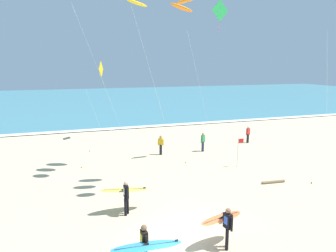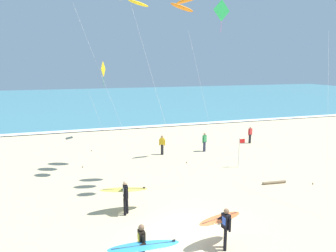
{
  "view_description": "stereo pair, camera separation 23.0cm",
  "coord_description": "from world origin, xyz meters",
  "px_view_note": "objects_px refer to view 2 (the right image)",
  "views": [
    {
      "loc": [
        -4.38,
        -10.26,
        7.07
      ],
      "look_at": [
        0.38,
        4.52,
        3.88
      ],
      "focal_mm": 31.88,
      "sensor_mm": 36.0,
      "label": 1
    },
    {
      "loc": [
        -4.16,
        -10.33,
        7.07
      ],
      "look_at": [
        0.38,
        4.52,
        3.88
      ],
      "focal_mm": 31.88,
      "sensor_mm": 36.0,
      "label": 2
    }
  ],
  "objects_px": {
    "kite_arc_charcoal_mid": "(185,1)",
    "lifeguard_flag": "(240,150)",
    "surfer_lead": "(125,192)",
    "kite_diamond_golden_high": "(103,71)",
    "surfer_trailing": "(223,222)",
    "surfer_third": "(143,245)",
    "bystander_red_top": "(250,135)",
    "bystander_yellow_top": "(162,145)",
    "bystander_green_top": "(204,142)",
    "driftwood_log": "(274,182)",
    "kite_diamond_emerald_low": "(221,15)"
  },
  "relations": [
    {
      "from": "driftwood_log",
      "to": "kite_diamond_emerald_low",
      "type": "bearing_deg",
      "value": 100.44
    },
    {
      "from": "kite_arc_charcoal_mid",
      "to": "bystander_green_top",
      "type": "bearing_deg",
      "value": 57.0
    },
    {
      "from": "bystander_red_top",
      "to": "driftwood_log",
      "type": "xyz_separation_m",
      "value": [
        -3.83,
        -8.82,
        -0.73
      ]
    },
    {
      "from": "kite_arc_charcoal_mid",
      "to": "bystander_green_top",
      "type": "distance_m",
      "value": 12.22
    },
    {
      "from": "bystander_red_top",
      "to": "surfer_trailing",
      "type": "bearing_deg",
      "value": -125.63
    },
    {
      "from": "kite_arc_charcoal_mid",
      "to": "lifeguard_flag",
      "type": "bearing_deg",
      "value": 23.26
    },
    {
      "from": "surfer_third",
      "to": "lifeguard_flag",
      "type": "bearing_deg",
      "value": 44.69
    },
    {
      "from": "kite_diamond_emerald_low",
      "to": "bystander_green_top",
      "type": "xyz_separation_m",
      "value": [
        -0.19,
        1.8,
        -9.73
      ]
    },
    {
      "from": "surfer_trailing",
      "to": "lifeguard_flag",
      "type": "bearing_deg",
      "value": 56.07
    },
    {
      "from": "bystander_yellow_top",
      "to": "kite_diamond_emerald_low",
      "type": "bearing_deg",
      "value": -27.07
    },
    {
      "from": "bystander_red_top",
      "to": "bystander_yellow_top",
      "type": "height_order",
      "value": "same"
    },
    {
      "from": "surfer_third",
      "to": "kite_diamond_emerald_low",
      "type": "height_order",
      "value": "kite_diamond_emerald_low"
    },
    {
      "from": "surfer_trailing",
      "to": "kite_diamond_emerald_low",
      "type": "relative_size",
      "value": 0.18
    },
    {
      "from": "kite_diamond_golden_high",
      "to": "lifeguard_flag",
      "type": "height_order",
      "value": "kite_diamond_golden_high"
    },
    {
      "from": "bystander_red_top",
      "to": "lifeguard_flag",
      "type": "relative_size",
      "value": 0.76
    },
    {
      "from": "bystander_green_top",
      "to": "lifeguard_flag",
      "type": "bearing_deg",
      "value": -80.33
    },
    {
      "from": "kite_diamond_golden_high",
      "to": "driftwood_log",
      "type": "distance_m",
      "value": 18.14
    },
    {
      "from": "bystander_red_top",
      "to": "kite_diamond_golden_high",
      "type": "bearing_deg",
      "value": 155.2
    },
    {
      "from": "kite_diamond_golden_high",
      "to": "kite_diamond_emerald_low",
      "type": "xyz_separation_m",
      "value": [
        7.59,
        -8.8,
        4.04
      ]
    },
    {
      "from": "bystander_yellow_top",
      "to": "driftwood_log",
      "type": "xyz_separation_m",
      "value": [
        4.87,
        -7.73,
        -0.73
      ]
    },
    {
      "from": "lifeguard_flag",
      "to": "driftwood_log",
      "type": "relative_size",
      "value": 1.39
    },
    {
      "from": "surfer_lead",
      "to": "surfer_trailing",
      "type": "relative_size",
      "value": 1.16
    },
    {
      "from": "kite_arc_charcoal_mid",
      "to": "lifeguard_flag",
      "type": "relative_size",
      "value": 5.1
    },
    {
      "from": "surfer_third",
      "to": "bystander_yellow_top",
      "type": "height_order",
      "value": "surfer_third"
    },
    {
      "from": "surfer_lead",
      "to": "bystander_yellow_top",
      "type": "distance_m",
      "value": 9.71
    },
    {
      "from": "surfer_third",
      "to": "driftwood_log",
      "type": "bearing_deg",
      "value": 30.23
    },
    {
      "from": "bystander_red_top",
      "to": "kite_diamond_emerald_low",
      "type": "bearing_deg",
      "value": -148.2
    },
    {
      "from": "surfer_third",
      "to": "bystander_red_top",
      "type": "distance_m",
      "value": 19.34
    },
    {
      "from": "surfer_trailing",
      "to": "bystander_red_top",
      "type": "bearing_deg",
      "value": 54.37
    },
    {
      "from": "bystander_green_top",
      "to": "lifeguard_flag",
      "type": "xyz_separation_m",
      "value": [
        0.74,
        -4.33,
        0.45
      ]
    },
    {
      "from": "surfer_lead",
      "to": "bystander_green_top",
      "type": "height_order",
      "value": "surfer_lead"
    },
    {
      "from": "kite_diamond_emerald_low",
      "to": "bystander_red_top",
      "type": "height_order",
      "value": "kite_diamond_emerald_low"
    },
    {
      "from": "surfer_third",
      "to": "bystander_yellow_top",
      "type": "relative_size",
      "value": 1.6
    },
    {
      "from": "surfer_trailing",
      "to": "bystander_red_top",
      "type": "xyz_separation_m",
      "value": [
        9.8,
        13.67,
        -0.23
      ]
    },
    {
      "from": "kite_diamond_emerald_low",
      "to": "lifeguard_flag",
      "type": "height_order",
      "value": "kite_diamond_emerald_low"
    },
    {
      "from": "surfer_third",
      "to": "surfer_lead",
      "type": "bearing_deg",
      "value": 89.06
    },
    {
      "from": "surfer_lead",
      "to": "driftwood_log",
      "type": "bearing_deg",
      "value": 5.89
    },
    {
      "from": "surfer_lead",
      "to": "lifeguard_flag",
      "type": "xyz_separation_m",
      "value": [
        8.68,
        4.2,
        0.22
      ]
    },
    {
      "from": "kite_diamond_golden_high",
      "to": "bystander_green_top",
      "type": "relative_size",
      "value": 4.65
    },
    {
      "from": "surfer_trailing",
      "to": "bystander_green_top",
      "type": "distance_m",
      "value": 13.3
    },
    {
      "from": "bystander_green_top",
      "to": "lifeguard_flag",
      "type": "relative_size",
      "value": 0.76
    },
    {
      "from": "surfer_trailing",
      "to": "surfer_third",
      "type": "distance_m",
      "value": 3.35
    },
    {
      "from": "bystander_red_top",
      "to": "driftwood_log",
      "type": "relative_size",
      "value": 1.06
    },
    {
      "from": "surfer_third",
      "to": "driftwood_log",
      "type": "distance_m",
      "value": 10.78
    },
    {
      "from": "surfer_lead",
      "to": "kite_diamond_golden_high",
      "type": "bearing_deg",
      "value": 88.0
    },
    {
      "from": "surfer_third",
      "to": "kite_diamond_golden_high",
      "type": "relative_size",
      "value": 0.34
    },
    {
      "from": "kite_arc_charcoal_mid",
      "to": "bystander_yellow_top",
      "type": "relative_size",
      "value": 6.73
    },
    {
      "from": "bystander_green_top",
      "to": "driftwood_log",
      "type": "distance_m",
      "value": 7.72
    },
    {
      "from": "bystander_green_top",
      "to": "bystander_red_top",
      "type": "distance_m",
      "value": 5.23
    },
    {
      "from": "surfer_third",
      "to": "bystander_green_top",
      "type": "bearing_deg",
      "value": 58.32
    }
  ]
}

